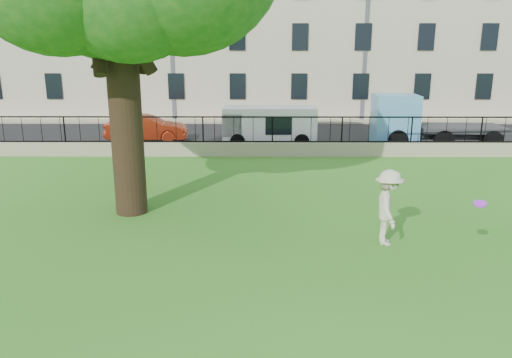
{
  "coord_description": "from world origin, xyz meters",
  "views": [
    {
      "loc": [
        -0.58,
        -9.32,
        4.63
      ],
      "look_at": [
        -0.66,
        3.5,
        1.21
      ],
      "focal_mm": 35.0,
      "sensor_mm": 36.0,
      "label": 1
    }
  ],
  "objects_px": {
    "white_van": "(269,126)",
    "frisbee": "(480,204)",
    "man": "(388,207)",
    "blue_truck": "(435,120)",
    "red_sedan": "(147,128)"
  },
  "relations": [
    {
      "from": "white_van",
      "to": "frisbee",
      "type": "bearing_deg",
      "value": -73.61
    },
    {
      "from": "man",
      "to": "blue_truck",
      "type": "relative_size",
      "value": 0.32
    },
    {
      "from": "red_sedan",
      "to": "blue_truck",
      "type": "distance_m",
      "value": 14.06
    },
    {
      "from": "frisbee",
      "to": "blue_truck",
      "type": "relative_size",
      "value": 0.05
    },
    {
      "from": "man",
      "to": "frisbee",
      "type": "height_order",
      "value": "man"
    },
    {
      "from": "man",
      "to": "white_van",
      "type": "bearing_deg",
      "value": 16.85
    },
    {
      "from": "red_sedan",
      "to": "white_van",
      "type": "bearing_deg",
      "value": -102.19
    },
    {
      "from": "man",
      "to": "frisbee",
      "type": "bearing_deg",
      "value": -128.96
    },
    {
      "from": "frisbee",
      "to": "blue_truck",
      "type": "distance_m",
      "value": 14.37
    },
    {
      "from": "man",
      "to": "white_van",
      "type": "distance_m",
      "value": 12.68
    },
    {
      "from": "frisbee",
      "to": "red_sedan",
      "type": "xyz_separation_m",
      "value": [
        -10.21,
        14.86,
        -0.82
      ]
    },
    {
      "from": "blue_truck",
      "to": "white_van",
      "type": "bearing_deg",
      "value": -177.56
    },
    {
      "from": "man",
      "to": "blue_truck",
      "type": "xyz_separation_m",
      "value": [
        5.3,
        12.41,
        0.3
      ]
    },
    {
      "from": "man",
      "to": "white_van",
      "type": "relative_size",
      "value": 0.42
    },
    {
      "from": "red_sedan",
      "to": "blue_truck",
      "type": "bearing_deg",
      "value": -97.0
    }
  ]
}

